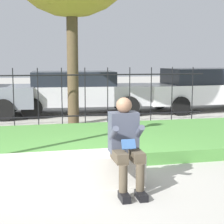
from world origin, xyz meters
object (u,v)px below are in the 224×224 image
person_seated_reader (126,141)px  car_parked_center (78,91)px  car_parked_right (207,88)px  stone_bench (62,173)px

person_seated_reader → car_parked_center: car_parked_center is taller
car_parked_right → car_parked_center: bearing=175.3°
stone_bench → car_parked_center: (1.12, 6.74, 0.53)m
stone_bench → person_seated_reader: (0.81, -0.31, 0.48)m
car_parked_center → stone_bench: bearing=-95.3°
person_seated_reader → car_parked_center: 7.06m
stone_bench → car_parked_center: bearing=80.6°
person_seated_reader → car_parked_center: size_ratio=0.26×
stone_bench → person_seated_reader: bearing=-20.9°
car_parked_center → car_parked_right: size_ratio=1.01×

